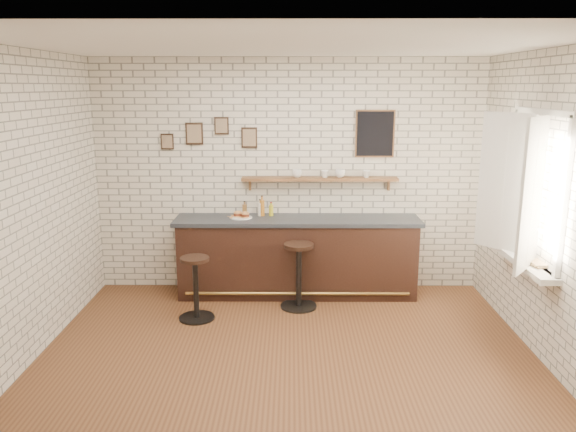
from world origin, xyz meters
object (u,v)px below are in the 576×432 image
at_px(sandwich_plate, 241,217).
at_px(book_upper, 530,263).
at_px(bar_stool_left, 196,286).
at_px(bar_stool_right, 299,273).
at_px(bitters_bottle_brown, 245,210).
at_px(shelf_cup_c, 340,174).
at_px(bitters_bottle_white, 260,209).
at_px(condiment_bottle_yellow, 271,210).
at_px(shelf_cup_a, 297,174).
at_px(bitters_bottle_amber, 262,208).
at_px(book_lower, 532,266).
at_px(bar_counter, 297,256).
at_px(shelf_cup_d, 366,174).
at_px(shelf_cup_b, 325,174).
at_px(ciabatta_sandwich, 242,214).

relative_size(sandwich_plate, book_upper, 1.15).
relative_size(bar_stool_left, bar_stool_right, 0.92).
relative_size(bitters_bottle_brown, shelf_cup_c, 1.49).
distance_m(bitters_bottle_white, condiment_bottle_yellow, 0.15).
xyz_separation_m(bitters_bottle_brown, shelf_cup_a, (0.67, 0.06, 0.46)).
xyz_separation_m(bitters_bottle_white, bitters_bottle_amber, (0.03, 0.00, 0.02)).
xyz_separation_m(bar_stool_left, book_lower, (3.44, -0.87, 0.54)).
height_order(bitters_bottle_brown, condiment_bottle_yellow, bitters_bottle_brown).
distance_m(bitters_bottle_white, bar_stool_left, 1.37).
bearing_deg(bar_stool_left, bar_counter, 34.74).
height_order(sandwich_plate, shelf_cup_d, shelf_cup_d).
height_order(sandwich_plate, condiment_bottle_yellow, condiment_bottle_yellow).
distance_m(bitters_bottle_white, bar_stool_right, 1.02).
distance_m(bitters_bottle_brown, shelf_cup_c, 1.31).
bearing_deg(sandwich_plate, bitters_bottle_brown, 72.08).
bearing_deg(shelf_cup_b, ciabatta_sandwich, 153.81).
distance_m(ciabatta_sandwich, book_lower, 3.43).
bearing_deg(book_upper, bitters_bottle_white, 145.19).
xyz_separation_m(bitters_bottle_brown, shelf_cup_c, (1.23, 0.06, 0.46)).
bearing_deg(bar_stool_right, shelf_cup_c, 50.99).
bearing_deg(bitters_bottle_white, bar_stool_left, -126.07).
distance_m(bar_counter, bitters_bottle_brown, 0.90).
bearing_deg(ciabatta_sandwich, shelf_cup_a, 14.57).
xyz_separation_m(bitters_bottle_white, book_lower, (2.75, -1.83, -0.16)).
xyz_separation_m(bar_stool_right, book_upper, (2.25, -1.19, 0.53)).
xyz_separation_m(condiment_bottle_yellow, bar_stool_right, (0.35, -0.60, -0.65)).
xyz_separation_m(bar_counter, sandwich_plate, (-0.72, 0.02, 0.51)).
height_order(bitters_bottle_amber, shelf_cup_c, shelf_cup_c).
distance_m(shelf_cup_a, shelf_cup_c, 0.55).
distance_m(sandwich_plate, bitters_bottle_brown, 0.15).
height_order(bar_stool_left, shelf_cup_d, shelf_cup_d).
height_order(condiment_bottle_yellow, bar_stool_left, condiment_bottle_yellow).
height_order(bitters_bottle_white, bar_stool_right, bitters_bottle_white).
xyz_separation_m(shelf_cup_a, book_lower, (2.27, -1.89, -0.61)).
xyz_separation_m(bar_counter, ciabatta_sandwich, (-0.71, 0.02, 0.55)).
bearing_deg(shelf_cup_c, condiment_bottle_yellow, 106.25).
height_order(bar_stool_right, shelf_cup_a, shelf_cup_a).
bearing_deg(shelf_cup_a, bitters_bottle_amber, 162.43).
height_order(bitters_bottle_amber, bar_stool_right, bitters_bottle_amber).
bearing_deg(bitters_bottle_white, shelf_cup_c, 3.47).
relative_size(bar_counter, sandwich_plate, 11.07).
bearing_deg(condiment_bottle_yellow, bar_stool_right, -59.49).
height_order(bitters_bottle_brown, bar_stool_left, bitters_bottle_brown).
bearing_deg(ciabatta_sandwich, bitters_bottle_white, 27.97).
bearing_deg(shelf_cup_b, shelf_cup_c, -35.96).
bearing_deg(shelf_cup_b, shelf_cup_d, -35.96).
xyz_separation_m(bar_counter, bitters_bottle_amber, (-0.45, 0.14, 0.61)).
distance_m(bar_counter, book_lower, 2.86).
distance_m(bar_counter, shelf_cup_d, 1.38).
bearing_deg(book_upper, shelf_cup_a, 139.07).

